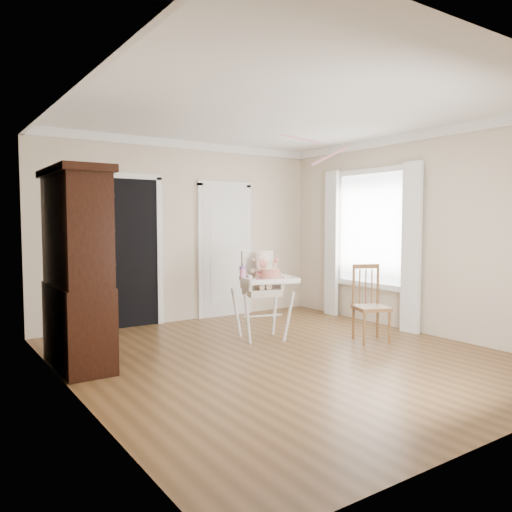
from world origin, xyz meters
TOP-DOWN VIEW (x-y plane):
  - floor at (0.00, 0.00)m, footprint 5.00×5.00m
  - ceiling at (0.00, 0.00)m, footprint 5.00×5.00m
  - wall_back at (0.00, 2.50)m, footprint 4.50×0.00m
  - wall_left at (-2.25, 0.00)m, footprint 0.00×5.00m
  - wall_right at (2.25, 0.00)m, footprint 0.00×5.00m
  - crown_molding at (0.00, 0.00)m, footprint 4.50×5.00m
  - doorway at (-0.90, 2.48)m, footprint 1.06×0.05m
  - closet_door at (0.70, 2.48)m, footprint 0.96×0.09m
  - window_right at (2.18, 0.80)m, footprint 0.13×1.84m
  - high_chair at (0.27, 0.82)m, footprint 0.84×0.95m
  - baby at (0.28, 0.85)m, footprint 0.32×0.29m
  - cake at (0.19, 0.54)m, footprint 0.29×0.29m
  - sippy_cup at (-0.05, 0.79)m, footprint 0.08×0.08m
  - china_cabinet at (-1.99, 0.93)m, footprint 0.54×1.21m
  - dining_chair at (1.36, 0.01)m, footprint 0.51×0.51m
  - streamer at (0.24, 0.05)m, footprint 0.20×0.47m

SIDE VIEW (x-z plane):
  - floor at x=0.00m, z-range 0.00..0.00m
  - dining_chair at x=1.36m, z-range -0.03..0.92m
  - high_chair at x=0.27m, z-range 0.13..1.28m
  - cake at x=0.19m, z-range 0.80..0.93m
  - baby at x=0.28m, z-range 0.62..1.11m
  - sippy_cup at x=-0.05m, z-range 0.78..0.98m
  - china_cabinet at x=-1.99m, z-range 0.00..2.05m
  - closet_door at x=0.70m, z-range -0.04..2.09m
  - doorway at x=-0.90m, z-range 0.00..2.22m
  - window_right at x=2.18m, z-range 0.14..2.44m
  - wall_back at x=0.00m, z-range -0.90..3.60m
  - wall_left at x=-2.25m, z-range -1.15..3.85m
  - wall_right at x=2.25m, z-range -1.15..3.85m
  - streamer at x=0.24m, z-range 2.35..2.50m
  - crown_molding at x=0.00m, z-range 2.58..2.70m
  - ceiling at x=0.00m, z-range 2.70..2.70m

